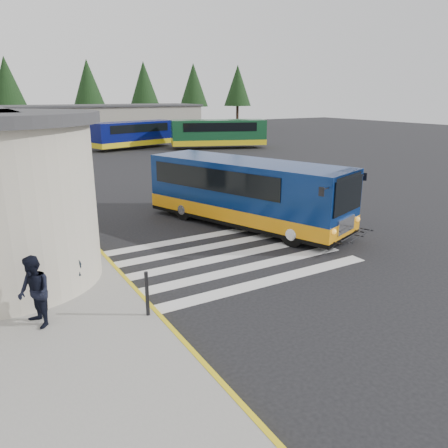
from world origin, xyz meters
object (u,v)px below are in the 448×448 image
bollard (147,294)px  far_bus_b (218,132)px  far_bus_a (133,133)px  transit_bus (247,195)px  pedestrian_b (34,292)px  pedestrian_a (73,262)px

bollard → far_bus_b: (19.53, 30.63, 0.90)m
bollard → far_bus_a: size_ratio=0.12×
transit_bus → bollard: transit_bus is taller
pedestrian_b → pedestrian_a: bearing=126.3°
transit_bus → pedestrian_b: bearing=-171.7°
pedestrian_b → far_bus_b: far_bus_b is taller
transit_bus → far_bus_a: 29.72m
transit_bus → far_bus_b: bearing=42.7°
transit_bus → far_bus_a: bearing=59.9°
pedestrian_b → far_bus_b: 37.04m
pedestrian_a → far_bus_a: bearing=-42.1°
transit_bus → bollard: 8.78m
transit_bus → far_bus_b: size_ratio=1.00×
pedestrian_a → pedestrian_b: 1.89m
transit_bus → pedestrian_b: (-9.07, -4.89, -0.30)m
bollard → pedestrian_b: bearing=161.5°
pedestrian_a → far_bus_b: far_bus_b is taller
transit_bus → far_bus_a: size_ratio=1.06×
bollard → far_bus_a: bearing=71.2°
pedestrian_a → far_bus_a: (13.11, 32.68, 0.52)m
far_bus_a → pedestrian_a: bearing=141.8°
pedestrian_a → far_bus_b: bearing=-56.4°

